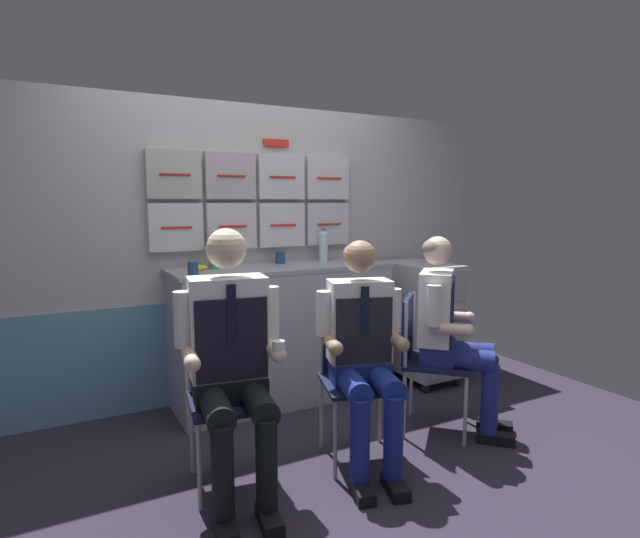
% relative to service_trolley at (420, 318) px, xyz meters
% --- Properties ---
extents(ground, '(4.80, 4.80, 0.04)m').
position_rel_service_trolley_xyz_m(ground, '(-1.31, -0.96, -0.53)').
color(ground, '#2D2736').
extents(galley_bulkhead, '(4.20, 0.14, 2.15)m').
position_rel_service_trolley_xyz_m(galley_bulkhead, '(-1.30, 0.41, 0.56)').
color(galley_bulkhead, '#B9B5B5').
rests_on(galley_bulkhead, ground).
extents(galley_counter, '(1.59, 0.53, 0.99)m').
position_rel_service_trolley_xyz_m(galley_counter, '(-1.17, 0.13, -0.02)').
color(galley_counter, '#A5A5B1').
rests_on(galley_counter, ground).
extents(service_trolley, '(0.40, 0.65, 0.96)m').
position_rel_service_trolley_xyz_m(service_trolley, '(0.00, 0.00, 0.00)').
color(service_trolley, black).
rests_on(service_trolley, ground).
extents(folding_chair_left, '(0.46, 0.46, 0.85)m').
position_rel_service_trolley_xyz_m(folding_chair_left, '(-1.86, -0.72, 0.02)').
color(folding_chair_left, '#A8AAAF').
rests_on(folding_chair_left, ground).
extents(crew_member_left, '(0.53, 0.68, 1.32)m').
position_rel_service_trolley_xyz_m(crew_member_left, '(-1.89, -0.87, 0.22)').
color(crew_member_left, black).
rests_on(crew_member_left, ground).
extents(folding_chair_right, '(0.50, 0.50, 0.85)m').
position_rel_service_trolley_xyz_m(folding_chair_right, '(-1.13, -0.81, 0.02)').
color(folding_chair_right, '#A8AAAF').
rests_on(folding_chair_right, ground).
extents(crew_member_right, '(0.50, 0.64, 1.24)m').
position_rel_service_trolley_xyz_m(crew_member_right, '(-1.18, -0.97, 0.17)').
color(crew_member_right, black).
rests_on(crew_member_right, ground).
extents(folding_chair_by_counter, '(0.57, 0.57, 0.85)m').
position_rel_service_trolley_xyz_m(folding_chair_by_counter, '(-0.59, -0.75, 0.02)').
color(folding_chair_by_counter, '#A8AAAF').
rests_on(folding_chair_by_counter, ground).
extents(crew_member_by_counter, '(0.62, 0.62, 1.24)m').
position_rel_service_trolley_xyz_m(crew_member_by_counter, '(-0.48, -0.86, 0.17)').
color(crew_member_by_counter, black).
rests_on(crew_member_by_counter, ground).
extents(water_bottle_clear, '(0.07, 0.07, 0.27)m').
position_rel_service_trolley_xyz_m(water_bottle_clear, '(-1.64, 0.21, 0.61)').
color(water_bottle_clear, '#45A05A').
rests_on(water_bottle_clear, galley_counter).
extents(water_bottle_blue_cap, '(0.07, 0.07, 0.26)m').
position_rel_service_trolley_xyz_m(water_bottle_blue_cap, '(-0.76, 0.26, 0.60)').
color(water_bottle_blue_cap, silver).
rests_on(water_bottle_blue_cap, galley_counter).
extents(espresso_cup_small, '(0.07, 0.07, 0.08)m').
position_rel_service_trolley_xyz_m(espresso_cup_small, '(-1.85, -0.03, 0.52)').
color(espresso_cup_small, navy).
rests_on(espresso_cup_small, galley_counter).
extents(coffee_cup_spare, '(0.07, 0.07, 0.09)m').
position_rel_service_trolley_xyz_m(coffee_cup_spare, '(-1.11, 0.28, 0.53)').
color(coffee_cup_spare, navy).
rests_on(coffee_cup_spare, galley_counter).
extents(coffee_cup_white, '(0.06, 0.06, 0.09)m').
position_rel_service_trolley_xyz_m(coffee_cup_white, '(-0.71, -0.04, 0.52)').
color(coffee_cup_white, white).
rests_on(coffee_cup_white, galley_counter).
extents(paper_cup_blue, '(0.07, 0.07, 0.07)m').
position_rel_service_trolley_xyz_m(paper_cup_blue, '(-0.47, 0.03, 0.51)').
color(paper_cup_blue, silver).
rests_on(paper_cup_blue, galley_counter).
extents(snack_banana, '(0.17, 0.10, 0.04)m').
position_rel_service_trolley_xyz_m(snack_banana, '(-1.78, 0.12, 0.50)').
color(snack_banana, yellow).
rests_on(snack_banana, galley_counter).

